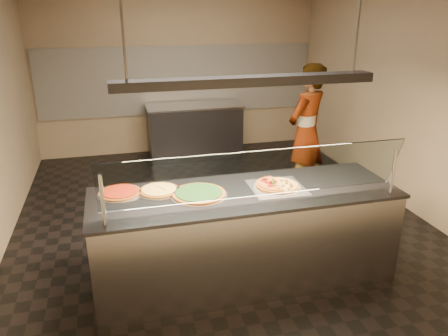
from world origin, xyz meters
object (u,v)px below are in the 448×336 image
object	(u,v)px
perforated_tray	(277,187)
half_pizza_sausage	(287,184)
pizza_spinach	(199,193)
heat_lamp_housing	(247,81)
serving_counter	(244,235)
half_pizza_pepperoni	(267,185)
pizza_cheese	(159,190)
pizza_tomato	(120,192)
worker	(306,132)
sneeze_guard	(258,175)
pizza_spatula	(168,189)
prep_table	(194,131)

from	to	relation	value
perforated_tray	half_pizza_sausage	bearing A→B (deg)	-1.76
pizza_spinach	heat_lamp_housing	xyz separation A→B (m)	(0.43, -0.03, 1.00)
serving_counter	half_pizza_pepperoni	world-z (taller)	half_pizza_pepperoni
half_pizza_sausage	pizza_cheese	bearing A→B (deg)	170.64
pizza_tomato	worker	size ratio (longest dim) A/B	0.22
serving_counter	pizza_tomato	distance (m)	1.25
sneeze_guard	pizza_spatula	xyz separation A→B (m)	(-0.70, 0.52, -0.27)
heat_lamp_housing	serving_counter	bearing A→B (deg)	0.00
serving_counter	pizza_cheese	xyz separation A→B (m)	(-0.77, 0.20, 0.48)
perforated_tray	pizza_spinach	size ratio (longest dim) A/B	0.99
half_pizza_pepperoni	worker	size ratio (longest dim) A/B	0.22
sneeze_guard	pizza_cheese	distance (m)	0.99
half_pizza_sausage	pizza_cheese	world-z (taller)	half_pizza_sausage
sneeze_guard	half_pizza_pepperoni	distance (m)	0.49
pizza_cheese	half_pizza_sausage	bearing A→B (deg)	-9.36
pizza_spinach	pizza_spatula	world-z (taller)	pizza_spatula
prep_table	heat_lamp_housing	size ratio (longest dim) A/B	0.72
half_pizza_sausage	pizza_spinach	world-z (taller)	half_pizza_sausage
sneeze_guard	half_pizza_pepperoni	size ratio (longest dim) A/B	6.29
pizza_spatula	half_pizza_pepperoni	bearing A→B (deg)	-10.65
sneeze_guard	half_pizza_pepperoni	bearing A→B (deg)	57.93
pizza_spinach	perforated_tray	bearing A→B (deg)	-1.48
perforated_tray	pizza_tomato	bearing A→B (deg)	170.88
pizza_spatula	perforated_tray	bearing A→B (deg)	-9.69
pizza_cheese	pizza_spatula	distance (m)	0.08
serving_counter	pizza_cheese	distance (m)	0.93
half_pizza_sausage	heat_lamp_housing	bearing A→B (deg)	-179.41
half_pizza_pepperoni	half_pizza_sausage	bearing A→B (deg)	-1.21
pizza_cheese	prep_table	bearing A→B (deg)	74.21
sneeze_guard	pizza_spinach	size ratio (longest dim) A/B	5.07
perforated_tray	half_pizza_sausage	world-z (taller)	half_pizza_sausage
perforated_tray	sneeze_guard	bearing A→B (deg)	-132.37
pizza_spatula	pizza_cheese	bearing A→B (deg)	165.15
pizza_tomato	pizza_spatula	xyz separation A→B (m)	(0.43, -0.06, 0.01)
half_pizza_pepperoni	pizza_cheese	bearing A→B (deg)	169.02
serving_counter	prep_table	size ratio (longest dim) A/B	1.74
pizza_tomato	worker	bearing A→B (deg)	30.26
pizza_spinach	pizza_spatula	xyz separation A→B (m)	(-0.26, 0.15, 0.01)
pizza_spinach	worker	size ratio (longest dim) A/B	0.28
sneeze_guard	half_pizza_sausage	size ratio (longest dim) A/B	6.29
pizza_cheese	worker	bearing A→B (deg)	34.84
half_pizza_pepperoni	half_pizza_sausage	size ratio (longest dim) A/B	1.00
worker	heat_lamp_housing	bearing A→B (deg)	16.93
sneeze_guard	pizza_spinach	bearing A→B (deg)	139.59
worker	heat_lamp_housing	size ratio (longest dim) A/B	0.81
pizza_spinach	prep_table	xyz separation A→B (m)	(0.69, 3.82, -0.48)
perforated_tray	heat_lamp_housing	bearing A→B (deg)	-178.65
pizza_spinach	heat_lamp_housing	size ratio (longest dim) A/B	0.23
pizza_spinach	heat_lamp_housing	bearing A→B (deg)	-3.56
prep_table	heat_lamp_housing	bearing A→B (deg)	-93.82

